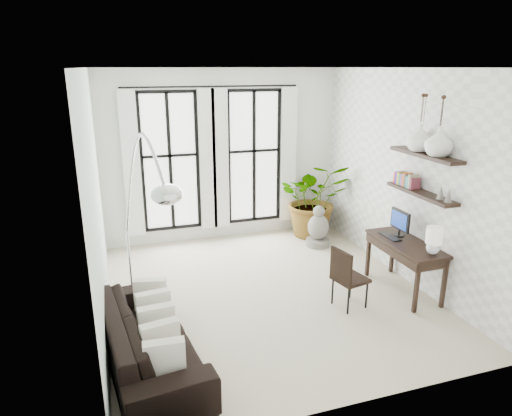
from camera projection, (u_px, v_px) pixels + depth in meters
name	position (u px, v px, depth m)	size (l,w,h in m)	color
floor	(266.00, 292.00, 6.79)	(5.00, 5.00, 0.00)	beige
ceiling	(267.00, 68.00, 5.84)	(5.00, 5.00, 0.00)	white
wall_left	(95.00, 203.00, 5.65)	(5.00, 5.00, 0.00)	silver
wall_right	(405.00, 177.00, 6.98)	(5.00, 5.00, 0.00)	white
wall_back	(223.00, 156.00, 8.59)	(4.50, 4.50, 0.00)	white
windows	(213.00, 160.00, 8.48)	(3.26, 0.13, 2.65)	white
wall_shelves	(421.00, 177.00, 6.41)	(0.25, 1.30, 0.60)	black
sofa	(149.00, 337.00, 5.07)	(2.26, 0.88, 0.66)	black
throw_pillows	(157.00, 323.00, 5.05)	(0.40, 1.52, 0.40)	silver
plant	(314.00, 199.00, 8.89)	(1.34, 1.16, 1.49)	#2D7228
desk	(408.00, 247.00, 6.58)	(0.56, 1.32, 1.17)	black
desk_chair	(346.00, 275.00, 6.22)	(0.49, 0.49, 0.87)	black
arc_lamp	(142.00, 180.00, 5.30)	(0.76, 1.76, 2.52)	silver
buddha	(318.00, 229.00, 8.47)	(0.43, 0.43, 0.78)	gray
vase_a	(439.00, 142.00, 5.99)	(0.37, 0.37, 0.38)	white
vase_b	(420.00, 138.00, 6.35)	(0.37, 0.37, 0.38)	white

